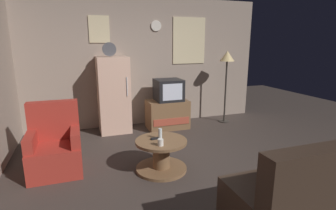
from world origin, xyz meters
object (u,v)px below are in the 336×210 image
coffee_table (161,155)px  armchair (55,148)px  mug_ceramic_white (161,142)px  couch (317,193)px  fridge (114,95)px  standing_lamp (227,62)px  tv_stand (167,114)px  wine_glass (160,134)px  remote_control (156,138)px  crt_tv (168,90)px

coffee_table → armchair: bearing=161.4°
mug_ceramic_white → couch: bearing=-48.8°
fridge → mug_ceramic_white: (0.31, -2.13, -0.26)m
standing_lamp → couch: (-0.95, -3.32, -1.05)m
tv_stand → couch: 3.35m
fridge → wine_glass: (0.38, -1.89, -0.23)m
couch → armchair: bearing=141.3°
standing_lamp → remote_control: (-2.13, -1.71, -0.90)m
mug_ceramic_white → standing_lamp: bearing=42.5°
fridge → standing_lamp: fridge is taller
tv_stand → wine_glass: bearing=-112.1°
standing_lamp → remote_control: bearing=-141.2°
remote_control → couch: 2.01m
wine_glass → mug_ceramic_white: 0.25m
tv_stand → armchair: 2.47m
coffee_table → armchair: armchair is taller
fridge → tv_stand: bearing=-9.3°
mug_ceramic_white → couch: 1.82m
standing_lamp → armchair: bearing=-159.5°
standing_lamp → wine_glass: standing_lamp is taller
wine_glass → mug_ceramic_white: (-0.07, -0.24, -0.03)m
standing_lamp → coffee_table: standing_lamp is taller
fridge → tv_stand: 1.18m
wine_glass → remote_control: wine_glass is taller
crt_tv → wine_glass: (-0.72, -1.72, -0.29)m
remote_control → coffee_table: bearing=-51.6°
fridge → remote_control: size_ratio=11.80×
fridge → remote_control: bearing=-80.4°
crt_tv → standing_lamp: standing_lamp is taller
coffee_table → wine_glass: bearing=87.1°
fridge → standing_lamp: bearing=-4.1°
crt_tv → armchair: crt_tv is taller
mug_ceramic_white → fridge: bearing=98.2°
wine_glass → mug_ceramic_white: size_ratio=1.67×
standing_lamp → remote_control: standing_lamp is taller
crt_tv → fridge: bearing=170.8°
armchair → fridge: bearing=55.2°
tv_stand → mug_ceramic_white: bearing=-111.4°
crt_tv → wine_glass: bearing=-112.8°
mug_ceramic_white → couch: couch is taller
tv_stand → armchair: armchair is taller
wine_glass → couch: size_ratio=0.09×
fridge → coffee_table: 2.05m
mug_ceramic_white → remote_control: bearing=87.3°
fridge → coffee_table: bearing=-79.1°
armchair → couch: size_ratio=0.56×
couch → wine_glass: bearing=125.0°
crt_tv → mug_ceramic_white: 2.14m
fridge → standing_lamp: (2.45, -0.17, 0.60)m
fridge → mug_ceramic_white: size_ratio=19.67×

